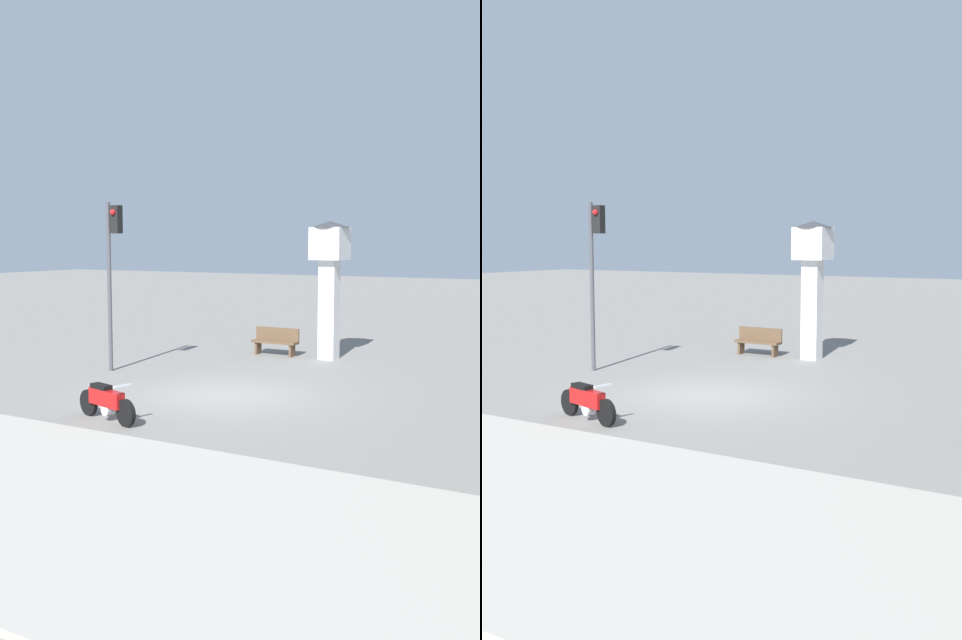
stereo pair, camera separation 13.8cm
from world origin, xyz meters
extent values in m
plane|color=slate|center=(0.00, 0.00, 0.00)|extent=(120.00, 120.00, 0.00)
cylinder|color=black|center=(-0.24, -3.60, 0.29)|extent=(0.58, 0.25, 0.57)
cylinder|color=black|center=(-1.57, -3.23, 0.29)|extent=(0.58, 0.25, 0.57)
cube|color=#B71414|center=(-0.90, -3.41, 0.50)|extent=(1.07, 0.48, 0.34)
cube|color=black|center=(-1.09, -3.36, 0.72)|extent=(0.57, 0.36, 0.10)
cylinder|color=silver|center=(-0.86, -3.43, 0.26)|extent=(0.31, 0.26, 0.27)
cube|color=silver|center=(-0.34, -3.57, 0.84)|extent=(0.17, 0.42, 0.04)
cube|color=white|center=(0.06, 6.42, 1.61)|extent=(0.54, 0.54, 3.22)
cube|color=white|center=(0.06, 6.42, 3.74)|extent=(1.03, 1.03, 1.03)
cylinder|color=white|center=(0.06, 5.89, 3.74)|extent=(0.83, 0.02, 0.83)
cone|color=#333338|center=(0.06, 6.42, 4.36)|extent=(1.24, 1.24, 0.20)
cylinder|color=#47474C|center=(-4.71, 1.27, 2.47)|extent=(0.12, 0.12, 4.94)
cube|color=black|center=(-4.41, 1.27, 4.44)|extent=(0.28, 0.24, 0.80)
sphere|color=red|center=(-4.41, 1.12, 4.64)|extent=(0.16, 0.16, 0.16)
cube|color=brown|center=(-1.81, 6.24, 0.45)|extent=(1.60, 0.44, 0.08)
cube|color=brown|center=(-1.81, 6.43, 0.70)|extent=(1.60, 0.06, 0.44)
cube|color=brown|center=(-2.45, 6.24, 0.21)|extent=(0.08, 0.35, 0.41)
cube|color=brown|center=(-1.17, 6.24, 0.21)|extent=(0.08, 0.35, 0.41)
camera|label=1|loc=(8.94, -14.88, 3.79)|focal=40.00mm
camera|label=2|loc=(9.06, -14.82, 3.79)|focal=40.00mm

